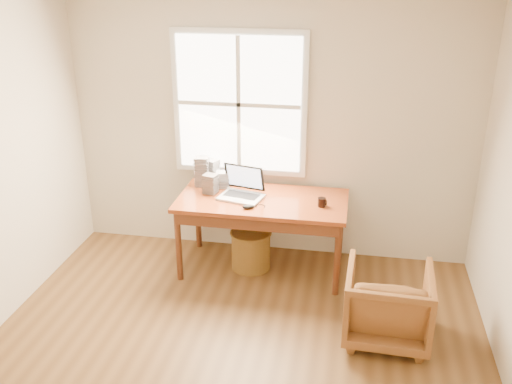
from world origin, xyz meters
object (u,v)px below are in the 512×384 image
(armchair, at_px, (388,304))
(coffee_mug, at_px, (322,202))
(wicker_stool, at_px, (251,250))
(laptop, at_px, (241,185))
(desk, at_px, (262,201))
(cd_stack_a, at_px, (212,171))

(armchair, distance_m, coffee_mug, 1.13)
(wicker_stool, xyz_separation_m, laptop, (-0.09, -0.03, 0.70))
(laptop, height_order, coffee_mug, laptop)
(desk, bearing_deg, laptop, -172.08)
(laptop, bearing_deg, cd_stack_a, 150.59)
(desk, height_order, coffee_mug, coffee_mug)
(armchair, bearing_deg, cd_stack_a, -32.83)
(laptop, distance_m, cd_stack_a, 0.50)
(coffee_mug, relative_size, cd_stack_a, 0.33)
(armchair, xyz_separation_m, laptop, (-1.37, 0.88, 0.58))
(desk, relative_size, wicker_stool, 4.20)
(wicker_stool, bearing_deg, armchair, -35.19)
(armchair, distance_m, cd_stack_a, 2.19)
(coffee_mug, bearing_deg, wicker_stool, 149.89)
(wicker_stool, relative_size, coffee_mug, 4.62)
(laptop, xyz_separation_m, cd_stack_a, (-0.37, 0.34, -0.01))
(desk, xyz_separation_m, cd_stack_a, (-0.57, 0.31, 0.15))
(desk, bearing_deg, wicker_stool, 180.00)
(wicker_stool, bearing_deg, cd_stack_a, 145.85)
(desk, xyz_separation_m, coffee_mug, (0.56, -0.08, 0.06))
(coffee_mug, bearing_deg, desk, 148.63)
(desk, relative_size, laptop, 4.14)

